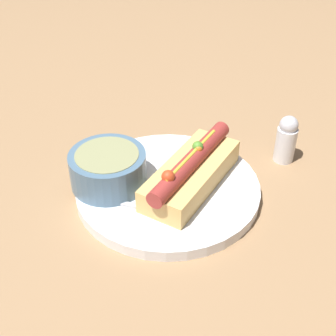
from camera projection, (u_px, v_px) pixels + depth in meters
ground_plane at (168, 193)px, 0.68m from camera, size 4.00×4.00×0.00m
dinner_plate at (168, 189)px, 0.67m from camera, size 0.26×0.26×0.02m
hot_dog at (191, 172)px, 0.65m from camera, size 0.20×0.08×0.06m
soup_bowl at (108, 168)px, 0.65m from camera, size 0.11×0.11×0.05m
spoon at (112, 200)px, 0.63m from camera, size 0.06×0.14×0.01m
salt_shaker at (286, 139)px, 0.72m from camera, size 0.03×0.03×0.08m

